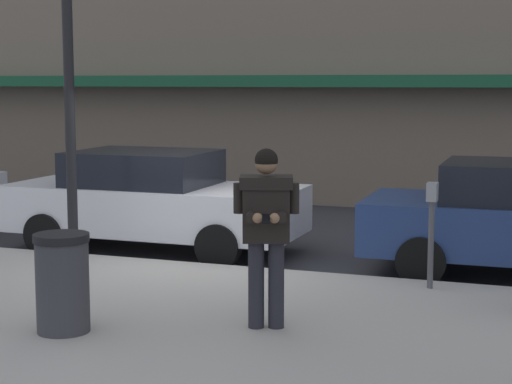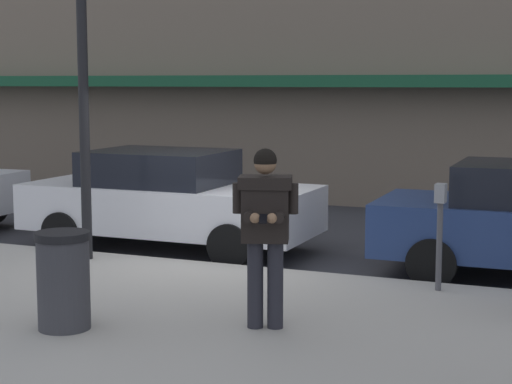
% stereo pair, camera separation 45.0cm
% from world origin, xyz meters
% --- Properties ---
extents(ground_plane, '(80.00, 80.00, 0.00)m').
position_xyz_m(ground_plane, '(0.00, 0.00, 0.00)').
color(ground_plane, '#333338').
extents(sidewalk, '(32.00, 5.30, 0.14)m').
position_xyz_m(sidewalk, '(1.00, -2.85, 0.07)').
color(sidewalk, '#A8A399').
rests_on(sidewalk, ground).
extents(curb_paint_line, '(28.00, 0.12, 0.01)m').
position_xyz_m(curb_paint_line, '(1.00, 0.05, 0.00)').
color(curb_paint_line, silver).
rests_on(curb_paint_line, ground).
extents(parked_sedan_mid, '(4.50, 1.94, 1.54)m').
position_xyz_m(parked_sedan_mid, '(-1.18, 0.96, 0.79)').
color(parked_sedan_mid, silver).
rests_on(parked_sedan_mid, ground).
extents(man_texting_on_phone, '(0.62, 0.65, 1.81)m').
position_xyz_m(man_texting_on_phone, '(1.97, -2.83, 1.25)').
color(man_texting_on_phone, '#23232B').
rests_on(man_texting_on_phone, sidewalk).
extents(street_lamp_post, '(0.36, 0.36, 4.88)m').
position_xyz_m(street_lamp_post, '(-1.58, -0.65, 3.14)').
color(street_lamp_post, black).
rests_on(street_lamp_post, sidewalk).
extents(parking_meter, '(0.12, 0.18, 1.27)m').
position_xyz_m(parking_meter, '(3.28, -0.60, 0.97)').
color(parking_meter, '#4C4C51').
rests_on(parking_meter, sidewalk).
extents(trash_bin, '(0.55, 0.55, 0.98)m').
position_xyz_m(trash_bin, '(0.13, -3.62, 0.63)').
color(trash_bin, '#38383D').
rests_on(trash_bin, sidewalk).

